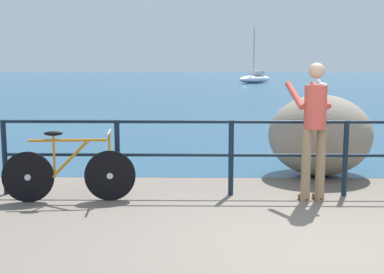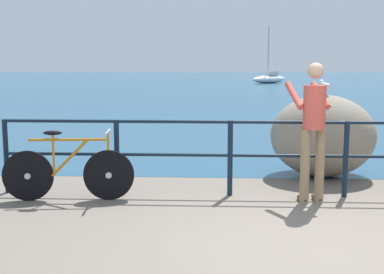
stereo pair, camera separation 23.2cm
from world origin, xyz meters
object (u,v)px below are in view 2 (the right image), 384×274
at_px(seagull, 325,86).
at_px(breakwater_boulder_main, 323,136).
at_px(bicycle, 69,171).
at_px(person_at_railing, 313,126).
at_px(sailboat, 269,78).

bearing_deg(seagull, breakwater_boulder_main, 150.26).
height_order(bicycle, seagull, seagull).
bearing_deg(person_at_railing, breakwater_boulder_main, -29.03).
distance_m(bicycle, person_at_railing, 3.19).
xyz_separation_m(person_at_railing, sailboat, (3.47, 38.88, -0.57)).
relative_size(bicycle, breakwater_boulder_main, 1.04).
xyz_separation_m(bicycle, seagull, (3.59, 1.66, 1.03)).
bearing_deg(seagull, sailboat, -17.91).
bearing_deg(sailboat, seagull, 37.34).
relative_size(person_at_railing, breakwater_boulder_main, 1.09).
bearing_deg(breakwater_boulder_main, bicycle, -155.68).
bearing_deg(person_at_railing, bicycle, 78.53).
relative_size(seagull, sailboat, 0.07).
relative_size(bicycle, seagull, 4.95).
xyz_separation_m(seagull, sailboat, (3.00, 37.29, -1.00)).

